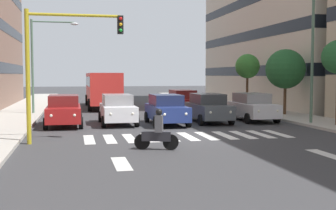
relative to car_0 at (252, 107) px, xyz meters
name	(u,v)px	position (x,y,z in m)	size (l,w,h in m)	color
ground_plane	(188,136)	(5.62, 5.70, -0.89)	(180.00, 180.00, 0.00)	#38383A
building_left_block_0	(301,4)	(-10.74, -13.61, 8.75)	(11.53, 24.43, 19.27)	beige
crosswalk_markings	(188,136)	(5.62, 5.70, -0.88)	(9.45, 2.80, 0.01)	silver
lane_arrow_0	(327,155)	(1.95, 11.20, -0.88)	(0.50, 2.20, 0.01)	silver
lane_arrow_1	(121,163)	(9.30, 11.20, -0.88)	(0.50, 2.20, 0.01)	silver
car_0	(252,107)	(0.00, 0.00, 0.00)	(2.02, 4.44, 1.72)	silver
car_1	(208,108)	(2.90, 0.21, 0.00)	(2.02, 4.44, 1.72)	#474C51
car_2	(166,109)	(5.59, 0.82, 0.00)	(2.02, 4.44, 1.72)	navy
car_3	(118,109)	(8.30, 0.05, 0.00)	(2.02, 4.44, 1.72)	silver
car_4	(64,110)	(11.31, 0.30, 0.00)	(2.02, 4.44, 1.72)	maroon
car_row2_0	(183,101)	(2.78, -6.42, 0.00)	(2.02, 4.44, 1.72)	maroon
bus_behind_traffic	(103,86)	(8.30, -12.96, 0.97)	(2.78, 10.50, 3.00)	red
motorcycle_with_rider	(157,133)	(7.69, 8.93, -0.24)	(1.64, 0.64, 1.57)	black
traffic_light_gantry	(56,55)	(11.45, 6.47, 2.79)	(3.99, 0.36, 5.50)	#AD991E
street_lamp_left	(306,41)	(-1.93, 2.85, 3.86)	(2.67, 0.28, 7.61)	#4C6B56
street_lamp_right	(41,55)	(12.98, -7.03, 3.37)	(3.30, 0.28, 6.58)	#4C6B56
street_tree_1	(285,69)	(-3.41, -2.37, 2.36)	(2.70, 2.70, 4.45)	#513823
street_tree_2	(247,67)	(-3.16, -8.42, 2.64)	(1.99, 1.99, 4.40)	#513823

